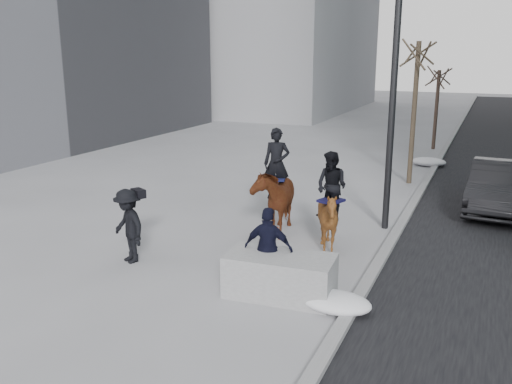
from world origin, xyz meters
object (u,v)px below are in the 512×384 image
at_px(planter, 280,276).
at_px(mounted_left, 275,194).
at_px(car_near, 497,186).
at_px(mounted_right, 329,213).

relative_size(planter, mounted_left, 0.76).
relative_size(car_near, mounted_left, 1.61).
distance_m(planter, car_near, 9.35).
relative_size(planter, car_near, 0.47).
height_order(planter, mounted_right, mounted_right).
height_order(planter, mounted_left, mounted_left).
bearing_deg(mounted_right, car_near, 56.57).
distance_m(mounted_left, mounted_right, 2.06).
bearing_deg(mounted_right, planter, -93.66).
relative_size(mounted_left, mounted_right, 1.14).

